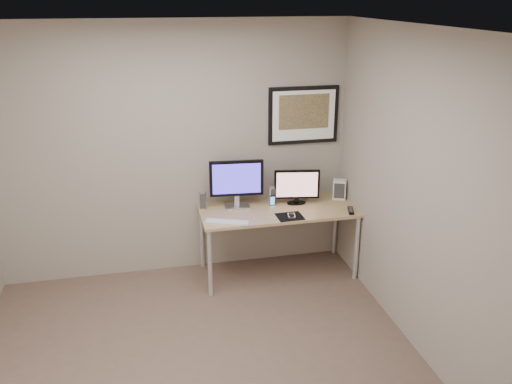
{
  "coord_description": "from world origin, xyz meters",
  "views": [
    {
      "loc": [
        -0.35,
        -3.63,
        2.82
      ],
      "look_at": [
        0.71,
        1.1,
        1.03
      ],
      "focal_mm": 38.0,
      "sensor_mm": 36.0,
      "label": 1
    }
  ],
  "objects_px": {
    "monitor_tv": "(297,186)",
    "monitor_large": "(237,182)",
    "speaker_left": "(203,200)",
    "speaker_right": "(271,195)",
    "framed_art": "(303,115)",
    "phone_dock": "(272,201)",
    "desk": "(278,215)",
    "fan_unit": "(339,189)",
    "keyboard": "(227,222)"
  },
  "relations": [
    {
      "from": "desk",
      "to": "speaker_left",
      "type": "xyz_separation_m",
      "value": [
        -0.75,
        0.18,
        0.16
      ]
    },
    {
      "from": "framed_art",
      "to": "monitor_large",
      "type": "height_order",
      "value": "framed_art"
    },
    {
      "from": "framed_art",
      "to": "phone_dock",
      "type": "relative_size",
      "value": 6.03
    },
    {
      "from": "speaker_right",
      "to": "phone_dock",
      "type": "bearing_deg",
      "value": -113.73
    },
    {
      "from": "monitor_large",
      "to": "keyboard",
      "type": "distance_m",
      "value": 0.5
    },
    {
      "from": "framed_art",
      "to": "monitor_tv",
      "type": "xyz_separation_m",
      "value": [
        -0.12,
        -0.23,
        -0.69
      ]
    },
    {
      "from": "desk",
      "to": "monitor_tv",
      "type": "distance_m",
      "value": 0.36
    },
    {
      "from": "monitor_tv",
      "to": "speaker_right",
      "type": "distance_m",
      "value": 0.28
    },
    {
      "from": "fan_unit",
      "to": "monitor_tv",
      "type": "bearing_deg",
      "value": -151.53
    },
    {
      "from": "monitor_large",
      "to": "keyboard",
      "type": "bearing_deg",
      "value": -109.28
    },
    {
      "from": "desk",
      "to": "fan_unit",
      "type": "bearing_deg",
      "value": 11.58
    },
    {
      "from": "monitor_tv",
      "to": "phone_dock",
      "type": "height_order",
      "value": "monitor_tv"
    },
    {
      "from": "monitor_tv",
      "to": "monitor_large",
      "type": "bearing_deg",
      "value": -174.42
    },
    {
      "from": "speaker_left",
      "to": "speaker_right",
      "type": "height_order",
      "value": "speaker_right"
    },
    {
      "from": "desk",
      "to": "framed_art",
      "type": "xyz_separation_m",
      "value": [
        0.35,
        0.33,
        0.96
      ]
    },
    {
      "from": "speaker_left",
      "to": "phone_dock",
      "type": "height_order",
      "value": "speaker_left"
    },
    {
      "from": "speaker_left",
      "to": "speaker_right",
      "type": "relative_size",
      "value": 0.99
    },
    {
      "from": "speaker_right",
      "to": "fan_unit",
      "type": "relative_size",
      "value": 0.92
    },
    {
      "from": "desk",
      "to": "fan_unit",
      "type": "xyz_separation_m",
      "value": [
        0.72,
        0.15,
        0.17
      ]
    },
    {
      "from": "speaker_left",
      "to": "phone_dock",
      "type": "xyz_separation_m",
      "value": [
        0.71,
        -0.1,
        -0.03
      ]
    },
    {
      "from": "desk",
      "to": "speaker_right",
      "type": "distance_m",
      "value": 0.23
    },
    {
      "from": "keyboard",
      "to": "fan_unit",
      "type": "xyz_separation_m",
      "value": [
        1.29,
        0.38,
        0.1
      ]
    },
    {
      "from": "desk",
      "to": "fan_unit",
      "type": "distance_m",
      "value": 0.76
    },
    {
      "from": "speaker_right",
      "to": "monitor_large",
      "type": "bearing_deg",
      "value": 165.84
    },
    {
      "from": "monitor_large",
      "to": "speaker_right",
      "type": "bearing_deg",
      "value": 6.78
    },
    {
      "from": "fan_unit",
      "to": "desk",
      "type": "bearing_deg",
      "value": -145.53
    },
    {
      "from": "desk",
      "to": "keyboard",
      "type": "xyz_separation_m",
      "value": [
        -0.57,
        -0.23,
        0.07
      ]
    },
    {
      "from": "framed_art",
      "to": "phone_dock",
      "type": "height_order",
      "value": "framed_art"
    },
    {
      "from": "monitor_tv",
      "to": "fan_unit",
      "type": "height_order",
      "value": "monitor_tv"
    },
    {
      "from": "monitor_large",
      "to": "keyboard",
      "type": "height_order",
      "value": "monitor_large"
    },
    {
      "from": "speaker_left",
      "to": "keyboard",
      "type": "relative_size",
      "value": 0.44
    },
    {
      "from": "speaker_right",
      "to": "phone_dock",
      "type": "xyz_separation_m",
      "value": [
        -0.01,
        -0.09,
        -0.03
      ]
    },
    {
      "from": "monitor_tv",
      "to": "framed_art",
      "type": "bearing_deg",
      "value": 71.98
    },
    {
      "from": "framed_art",
      "to": "monitor_large",
      "type": "relative_size",
      "value": 1.36
    },
    {
      "from": "phone_dock",
      "to": "fan_unit",
      "type": "relative_size",
      "value": 0.59
    },
    {
      "from": "speaker_right",
      "to": "fan_unit",
      "type": "distance_m",
      "value": 0.75
    },
    {
      "from": "monitor_tv",
      "to": "speaker_right",
      "type": "bearing_deg",
      "value": 177.05
    },
    {
      "from": "desk",
      "to": "monitor_tv",
      "type": "height_order",
      "value": "monitor_tv"
    },
    {
      "from": "monitor_tv",
      "to": "phone_dock",
      "type": "xyz_separation_m",
      "value": [
        -0.27,
        -0.03,
        -0.14
      ]
    },
    {
      "from": "framed_art",
      "to": "monitor_large",
      "type": "bearing_deg",
      "value": -166.11
    },
    {
      "from": "monitor_tv",
      "to": "keyboard",
      "type": "bearing_deg",
      "value": -147.65
    },
    {
      "from": "monitor_large",
      "to": "speaker_right",
      "type": "xyz_separation_m",
      "value": [
        0.37,
        0.01,
        -0.18
      ]
    },
    {
      "from": "speaker_left",
      "to": "speaker_right",
      "type": "distance_m",
      "value": 0.72
    },
    {
      "from": "monitor_large",
      "to": "fan_unit",
      "type": "bearing_deg",
      "value": 5.03
    },
    {
      "from": "monitor_large",
      "to": "phone_dock",
      "type": "xyz_separation_m",
      "value": [
        0.36,
        -0.07,
        -0.22
      ]
    },
    {
      "from": "framed_art",
      "to": "phone_dock",
      "type": "xyz_separation_m",
      "value": [
        -0.39,
        -0.26,
        -0.83
      ]
    },
    {
      "from": "desk",
      "to": "monitor_large",
      "type": "height_order",
      "value": "monitor_large"
    },
    {
      "from": "monitor_large",
      "to": "monitor_tv",
      "type": "distance_m",
      "value": 0.64
    },
    {
      "from": "speaker_left",
      "to": "fan_unit",
      "type": "height_order",
      "value": "fan_unit"
    },
    {
      "from": "phone_dock",
      "to": "speaker_left",
      "type": "bearing_deg",
      "value": 167.27
    }
  ]
}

